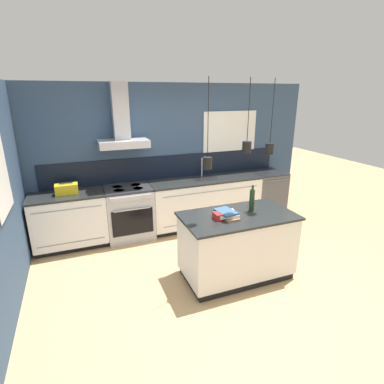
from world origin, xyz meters
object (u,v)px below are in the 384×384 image
Objects in this scene: dishwasher at (266,193)px; yellow_toolbox at (67,189)px; red_supply_box at (221,216)px; oven_range at (129,212)px; bottle_on_island at (252,200)px; book_stack at (227,214)px.

yellow_toolbox is (-3.76, 0.00, 0.54)m from dishwasher.
oven_range is at bearing 116.50° from red_supply_box.
bottle_on_island is 0.52m from red_supply_box.
yellow_toolbox is at bearing 144.10° from bottle_on_island.
yellow_toolbox is at bearing 137.63° from book_stack.
yellow_toolbox reaches higher than dishwasher.
bottle_on_island reaches higher than dishwasher.
dishwasher is at bearing 42.45° from red_supply_box.
bottle_on_island reaches higher than yellow_toolbox.
book_stack is at bearing -170.16° from bottle_on_island.
book_stack is 0.09m from red_supply_box.
bottle_on_island is 1.07× the size of yellow_toolbox.
bottle_on_island reaches higher than book_stack.
book_stack is at bearing -60.88° from oven_range.
red_supply_box is (0.88, -1.77, 0.50)m from oven_range.
bottle_on_island is at bearing -130.60° from dishwasher.
book_stack is 0.99× the size of yellow_toolbox.
bottle_on_island is at bearing -35.90° from yellow_toolbox.
book_stack is (0.97, -1.75, 0.50)m from oven_range.
red_supply_box is at bearing -44.10° from yellow_toolbox.
yellow_toolbox is at bearing 179.74° from oven_range.
red_supply_box is (-0.09, -0.02, -0.00)m from book_stack.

